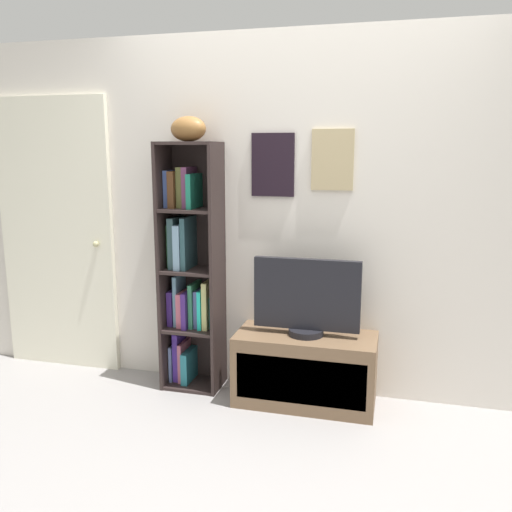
% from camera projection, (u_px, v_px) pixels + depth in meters
% --- Properties ---
extents(ground, '(5.20, 5.20, 0.04)m').
position_uv_depth(ground, '(257.00, 485.00, 2.66)').
color(ground, gray).
extents(back_wall, '(4.80, 0.08, 2.33)m').
position_uv_depth(back_wall, '(301.00, 217.00, 3.50)').
color(back_wall, silver).
rests_on(back_wall, ground).
extents(bookshelf, '(0.39, 0.28, 1.65)m').
position_uv_depth(bookshelf, '(189.00, 272.00, 3.62)').
color(bookshelf, '#2C2120').
rests_on(bookshelf, ground).
extents(football, '(0.30, 0.24, 0.16)m').
position_uv_depth(football, '(188.00, 129.00, 3.40)').
color(football, olive).
rests_on(football, bookshelf).
extents(tv_stand, '(0.88, 0.40, 0.45)m').
position_uv_depth(tv_stand, '(305.00, 369.00, 3.44)').
color(tv_stand, brown).
rests_on(tv_stand, ground).
extents(television, '(0.66, 0.22, 0.49)m').
position_uv_depth(television, '(307.00, 298.00, 3.35)').
color(television, black).
rests_on(television, tv_stand).
extents(door, '(0.90, 0.09, 1.96)m').
position_uv_depth(door, '(57.00, 236.00, 3.93)').
color(door, silver).
rests_on(door, ground).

